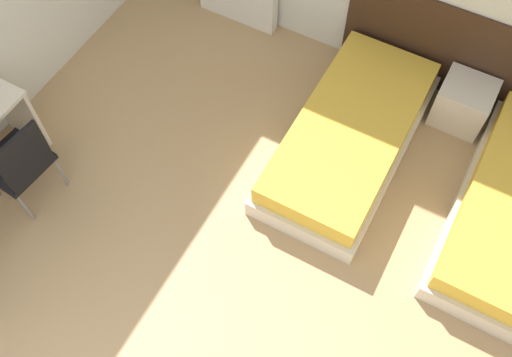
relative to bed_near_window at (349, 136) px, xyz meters
name	(u,v)px	position (x,y,z in m)	size (l,w,h in m)	color
headboard_panel	(481,65)	(0.75, 1.04, 0.29)	(2.55, 0.03, 0.96)	#382316
bed_near_window	(349,136)	(0.00, 0.00, 0.00)	(0.95, 2.02, 0.39)	beige
nightstand	(463,103)	(0.75, 0.80, 0.03)	(0.45, 0.42, 0.43)	beige
chair_near_laptop	(19,162)	(-2.10, -1.68, 0.33)	(0.51, 0.51, 0.93)	black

